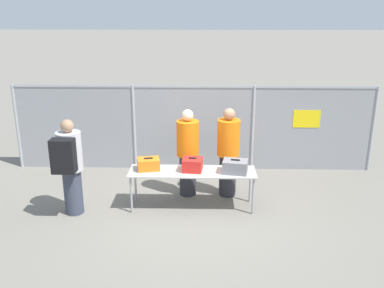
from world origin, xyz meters
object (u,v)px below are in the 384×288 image
suitcase_orange (149,164)px  suitcase_red (192,165)px  security_worker_far (228,151)px  utility_trailer (274,123)px  traveler_hooded (69,164)px  security_worker_near (188,152)px  suitcase_grey (235,167)px  inspection_table (192,174)px

suitcase_orange → suitcase_red: 0.81m
security_worker_far → utility_trailer: 4.48m
traveler_hooded → security_worker_near: size_ratio=1.01×
suitcase_orange → security_worker_far: bearing=19.1°
security_worker_near → suitcase_grey: bearing=144.4°
suitcase_grey → security_worker_far: security_worker_far is taller
traveler_hooded → security_worker_far: (2.83, 0.92, -0.05)m
suitcase_orange → utility_trailer: size_ratio=0.12×
traveler_hooded → utility_trailer: traveler_hooded is taller
security_worker_near → security_worker_far: bearing=-180.0°
suitcase_grey → traveler_hooded: size_ratio=0.28×
suitcase_grey → traveler_hooded: bearing=-174.4°
inspection_table → suitcase_red: suitcase_red is taller
suitcase_grey → security_worker_near: (-0.88, 0.63, 0.06)m
suitcase_red → security_worker_far: security_worker_far is taller
suitcase_red → utility_trailer: bearing=64.6°
security_worker_near → utility_trailer: bearing=-119.3°
suitcase_red → traveler_hooded: bearing=-170.5°
traveler_hooded → utility_trailer: size_ratio=0.45×
traveler_hooded → security_worker_far: security_worker_far is taller
security_worker_near → security_worker_far: 0.79m
suitcase_orange → utility_trailer: suitcase_orange is taller
traveler_hooded → suitcase_orange: bearing=12.1°
traveler_hooded → security_worker_near: (2.04, 0.92, -0.07)m
inspection_table → security_worker_near: security_worker_near is taller
suitcase_red → suitcase_grey: same height
inspection_table → utility_trailer: (2.24, 4.74, -0.31)m
traveler_hooded → utility_trailer: 6.74m
suitcase_grey → traveler_hooded: 2.94m
traveler_hooded → security_worker_far: size_ratio=0.99×
suitcase_red → security_worker_far: 0.88m
inspection_table → traveler_hooded: size_ratio=1.32×
suitcase_orange → suitcase_grey: 1.59m
inspection_table → suitcase_grey: suitcase_grey is taller
suitcase_orange → suitcase_red: size_ratio=1.17×
suitcase_grey → security_worker_far: size_ratio=0.27×
suitcase_grey → inspection_table: bearing=175.9°
suitcase_orange → suitcase_grey: size_ratio=0.92×
security_worker_far → utility_trailer: bearing=-105.1°
utility_trailer → security_worker_far: bearing=-110.6°
inspection_table → security_worker_near: bearing=100.2°
security_worker_far → utility_trailer: security_worker_far is taller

